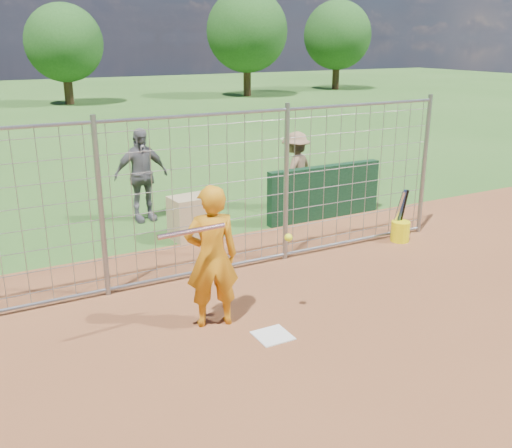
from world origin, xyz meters
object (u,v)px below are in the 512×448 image
bystander_c (295,171)px  equipment_bin (193,217)px  batter (212,257)px  bystander_b (141,175)px  bucket_with_bats (400,228)px

bystander_c → equipment_bin: bystander_c is taller
batter → equipment_bin: (1.06, 3.27, -0.54)m
bystander_b → equipment_bin: size_ratio=2.36×
bystander_c → equipment_bin: size_ratio=2.09×
bystander_b → bucket_with_bats: bearing=-46.5°
bystander_c → bystander_b: bearing=-40.1°
bystander_b → equipment_bin: bystander_b is taller
batter → equipment_bin: size_ratio=2.34×
equipment_bin → bucket_with_bats: (3.27, -1.98, -0.15)m
bystander_b → equipment_bin: 1.65m
batter → bucket_with_bats: (4.32, 1.29, -0.69)m
batter → bystander_b: bearing=-84.3°
bystander_b → bystander_c: bystander_b is taller
batter → bucket_with_bats: size_ratio=1.92×
batter → bystander_c: bearing=-120.4°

